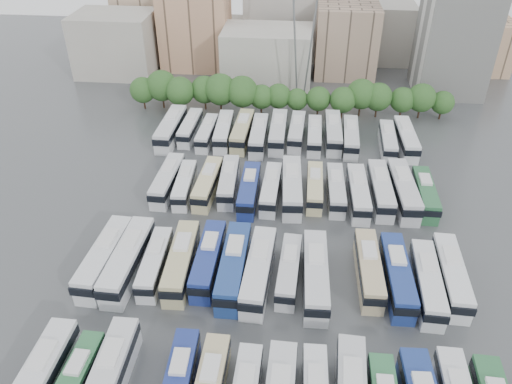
# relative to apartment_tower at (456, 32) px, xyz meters

# --- Properties ---
(ground) EXTENTS (220.00, 220.00, 0.00)m
(ground) POSITION_rel_apartment_tower_xyz_m (-34.00, -58.00, -13.00)
(ground) COLOR #424447
(ground) RESTS_ON ground
(tree_line) EXTENTS (65.16, 7.72, 8.11)m
(tree_line) POSITION_rel_apartment_tower_xyz_m (-36.58, -15.86, -8.66)
(tree_line) COLOR black
(tree_line) RESTS_ON ground
(city_buildings) EXTENTS (102.00, 35.00, 20.00)m
(city_buildings) POSITION_rel_apartment_tower_xyz_m (-41.46, 13.86, -5.13)
(city_buildings) COLOR #9E998E
(city_buildings) RESTS_ON ground
(apartment_tower) EXTENTS (14.00, 14.00, 26.00)m
(apartment_tower) POSITION_rel_apartment_tower_xyz_m (0.00, 0.00, 0.00)
(apartment_tower) COLOR silver
(apartment_tower) RESTS_ON ground
(electricity_pylon) EXTENTS (9.00, 6.91, 33.83)m
(electricity_pylon) POSITION_rel_apartment_tower_xyz_m (-32.00, -8.00, 5.66)
(electricity_pylon) COLOR slate
(electricity_pylon) RESTS_ON ground
(bus_r0_s0) EXTENTS (3.13, 13.22, 4.13)m
(bus_r0_s0) POSITION_rel_apartment_tower_xyz_m (-55.52, -82.22, -10.97)
(bus_r0_s0) COLOR silver
(bus_r0_s0) RESTS_ON ground
(bus_r0_s1) EXTENTS (2.78, 11.04, 3.44)m
(bus_r0_s1) POSITION_rel_apartment_tower_xyz_m (-52.16, -81.96, -11.31)
(bus_r0_s1) COLOR #2E6C40
(bus_r0_s1) RESTS_ON ground
(bus_r0_s2) EXTENTS (2.91, 12.92, 4.05)m
(bus_r0_s2) POSITION_rel_apartment_tower_xyz_m (-48.95, -81.24, -11.01)
(bus_r0_s2) COLOR silver
(bus_r0_s2) RESTS_ON ground
(bus_r1_s0) EXTENTS (3.58, 13.47, 4.19)m
(bus_r1_s0) POSITION_rel_apartment_tower_xyz_m (-55.33, -64.29, -10.94)
(bus_r1_s0) COLOR silver
(bus_r1_s0) RESTS_ON ground
(bus_r1_s1) EXTENTS (3.45, 13.77, 4.29)m
(bus_r1_s1) POSITION_rel_apartment_tower_xyz_m (-52.27, -64.51, -10.89)
(bus_r1_s1) COLOR silver
(bus_r1_s1) RESTS_ON ground
(bus_r1_s2) EXTENTS (2.78, 11.29, 3.52)m
(bus_r1_s2) POSITION_rel_apartment_tower_xyz_m (-48.92, -64.33, -11.27)
(bus_r1_s2) COLOR silver
(bus_r1_s2) RESTS_ON ground
(bus_r1_s3) EXTENTS (3.24, 12.90, 4.02)m
(bus_r1_s3) POSITION_rel_apartment_tower_xyz_m (-45.63, -63.97, -11.03)
(bus_r1_s3) COLOR #BFB583
(bus_r1_s3) RESTS_ON ground
(bus_r1_s4) EXTENTS (2.85, 12.49, 3.91)m
(bus_r1_s4) POSITION_rel_apartment_tower_xyz_m (-42.32, -63.28, -11.08)
(bus_r1_s4) COLOR navy
(bus_r1_s4) RESTS_ON ground
(bus_r1_s5) EXTENTS (3.03, 13.61, 4.27)m
(bus_r1_s5) POSITION_rel_apartment_tower_xyz_m (-38.99, -64.34, -10.91)
(bus_r1_s5) COLOR navy
(bus_r1_s5) RESTS_ON ground
(bus_r1_s6) EXTENTS (3.58, 13.48, 4.19)m
(bus_r1_s6) POSITION_rel_apartment_tower_xyz_m (-35.86, -64.81, -10.94)
(bus_r1_s6) COLOR silver
(bus_r1_s6) RESTS_ON ground
(bus_r1_s7) EXTENTS (3.00, 11.24, 3.49)m
(bus_r1_s7) POSITION_rel_apartment_tower_xyz_m (-32.18, -64.03, -11.29)
(bus_r1_s7) COLOR silver
(bus_r1_s7) RESTS_ON ground
(bus_r1_s8) EXTENTS (3.18, 13.37, 4.18)m
(bus_r1_s8) POSITION_rel_apartment_tower_xyz_m (-28.94, -64.88, -10.95)
(bus_r1_s8) COLOR silver
(bus_r1_s8) RESTS_ON ground
(bus_r1_s10) EXTENTS (2.87, 12.25, 3.83)m
(bus_r1_s10) POSITION_rel_apartment_tower_xyz_m (-22.41, -63.00, -11.12)
(bus_r1_s10) COLOR tan
(bus_r1_s10) RESTS_ON ground
(bus_r1_s11) EXTENTS (3.01, 12.80, 4.00)m
(bus_r1_s11) POSITION_rel_apartment_tower_xyz_m (-19.13, -63.95, -11.04)
(bus_r1_s11) COLOR navy
(bus_r1_s11) RESTS_ON ground
(bus_r1_s12) EXTENTS (3.17, 12.53, 3.90)m
(bus_r1_s12) POSITION_rel_apartment_tower_xyz_m (-15.73, -64.78, -11.08)
(bus_r1_s12) COLOR silver
(bus_r1_s12) RESTS_ON ground
(bus_r1_s13) EXTENTS (3.16, 12.67, 3.95)m
(bus_r1_s13) POSITION_rel_apartment_tower_xyz_m (-12.63, -63.28, -11.06)
(bus_r1_s13) COLOR white
(bus_r1_s13) RESTS_ON ground
(bus_r2_s1) EXTENTS (3.06, 12.19, 3.80)m
(bus_r2_s1) POSITION_rel_apartment_tower_xyz_m (-51.95, -45.57, -11.13)
(bus_r2_s1) COLOR silver
(bus_r2_s1) RESTS_ON ground
(bus_r2_s2) EXTENTS (2.82, 10.89, 3.39)m
(bus_r2_s2) POSITION_rel_apartment_tower_xyz_m (-49.08, -46.30, -11.34)
(bus_r2_s2) COLOR white
(bus_r2_s2) RESTS_ON ground
(bus_r2_s3) EXTENTS (3.15, 11.95, 3.72)m
(bus_r2_s3) POSITION_rel_apartment_tower_xyz_m (-45.53, -45.82, -11.18)
(bus_r2_s3) COLOR beige
(bus_r2_s3) RESTS_ON ground
(bus_r2_s4) EXTENTS (3.05, 11.73, 3.65)m
(bus_r2_s4) POSITION_rel_apartment_tower_xyz_m (-42.38, -44.89, -11.21)
(bus_r2_s4) COLOR silver
(bus_r2_s4) RESTS_ON ground
(bus_r2_s5) EXTENTS (2.63, 11.91, 3.73)m
(bus_r2_s5) POSITION_rel_apartment_tower_xyz_m (-38.95, -46.97, -11.17)
(bus_r2_s5) COLOR navy
(bus_r2_s5) RESTS_ON ground
(bus_r2_s6) EXTENTS (2.83, 11.46, 3.57)m
(bus_r2_s6) POSITION_rel_apartment_tower_xyz_m (-35.66, -46.31, -11.25)
(bus_r2_s6) COLOR silver
(bus_r2_s6) RESTS_ON ground
(bus_r2_s7) EXTENTS (3.57, 13.50, 4.20)m
(bus_r2_s7) POSITION_rel_apartment_tower_xyz_m (-32.50, -45.86, -10.94)
(bus_r2_s7) COLOR silver
(bus_r2_s7) RESTS_ON ground
(bus_r2_s8) EXTENTS (2.49, 11.08, 3.47)m
(bus_r2_s8) POSITION_rel_apartment_tower_xyz_m (-29.00, -45.11, -11.30)
(bus_r2_s8) COLOR beige
(bus_r2_s8) RESTS_ON ground
(bus_r2_s9) EXTENTS (2.69, 11.40, 3.56)m
(bus_r2_s9) POSITION_rel_apartment_tower_xyz_m (-25.79, -45.54, -11.25)
(bus_r2_s9) COLOR silver
(bus_r2_s9) RESTS_ON ground
(bus_r2_s10) EXTENTS (2.95, 12.31, 3.84)m
(bus_r2_s10) POSITION_rel_apartment_tower_xyz_m (-22.50, -46.35, -11.11)
(bus_r2_s10) COLOR silver
(bus_r2_s10) RESTS_ON ground
(bus_r2_s11) EXTENTS (3.08, 12.84, 4.01)m
(bus_r2_s11) POSITION_rel_apartment_tower_xyz_m (-19.08, -45.21, -11.03)
(bus_r2_s11) COLOR silver
(bus_r2_s11) RESTS_ON ground
(bus_r2_s12) EXTENTS (3.59, 13.64, 4.24)m
(bus_r2_s12) POSITION_rel_apartment_tower_xyz_m (-15.71, -45.26, -10.92)
(bus_r2_s12) COLOR silver
(bus_r2_s12) RESTS_ON ground
(bus_r2_s13) EXTENTS (2.71, 11.66, 3.65)m
(bus_r2_s13) POSITION_rel_apartment_tower_xyz_m (-12.48, -45.47, -11.21)
(bus_r2_s13) COLOR #2C663D
(bus_r2_s13) RESTS_ON ground
(bus_r3_s0) EXTENTS (3.28, 13.73, 4.29)m
(bus_r3_s0) POSITION_rel_apartment_tower_xyz_m (-55.48, -28.47, -10.89)
(bus_r3_s0) COLOR silver
(bus_r3_s0) RESTS_ON ground
(bus_r3_s1) EXTENTS (2.84, 11.42, 3.56)m
(bus_r3_s1) POSITION_rel_apartment_tower_xyz_m (-52.18, -27.12, -11.25)
(bus_r3_s1) COLOR silver
(bus_r3_s1) RESTS_ON ground
(bus_r3_s2) EXTENTS (2.73, 10.98, 3.42)m
(bus_r3_s2) POSITION_rel_apartment_tower_xyz_m (-48.68, -28.77, -11.32)
(bus_r3_s2) COLOR silver
(bus_r3_s2) RESTS_ON ground
(bus_r3_s3) EXTENTS (3.05, 12.19, 3.80)m
(bus_r3_s3) POSITION_rel_apartment_tower_xyz_m (-45.68, -28.18, -11.14)
(bus_r3_s3) COLOR silver
(bus_r3_s3) RESTS_ON ground
(bus_r3_s4) EXTENTS (3.30, 12.83, 3.99)m
(bus_r3_s4) POSITION_rel_apartment_tower_xyz_m (-42.23, -28.01, -11.04)
(bus_r3_s4) COLOR #BFB583
(bus_r3_s4) RESTS_ON ground
(bus_r3_s5) EXTENTS (2.70, 12.28, 3.85)m
(bus_r3_s5) POSITION_rel_apartment_tower_xyz_m (-39.11, -29.23, -11.11)
(bus_r3_s5) COLOR silver
(bus_r3_s5) RESTS_ON ground
(bus_r3_s6) EXTENTS (2.88, 12.86, 4.03)m
(bus_r3_s6) POSITION_rel_apartment_tower_xyz_m (-35.67, -27.63, -11.02)
(bus_r3_s6) COLOR silver
(bus_r3_s6) RESTS_ON ground
(bus_r3_s7) EXTENTS (3.09, 11.84, 3.68)m
(bus_r3_s7) POSITION_rel_apartment_tower_xyz_m (-32.28, -26.86, -11.19)
(bus_r3_s7) COLOR silver
(bus_r3_s7) RESTS_ON ground
(bus_r3_s8) EXTENTS (2.63, 11.46, 3.59)m
(bus_r3_s8) POSITION_rel_apartment_tower_xyz_m (-29.04, -28.04, -11.24)
(bus_r3_s8) COLOR silver
(bus_r3_s8) RESTS_ON ground
(bus_r3_s9) EXTENTS (2.85, 12.82, 4.02)m
(bus_r3_s9) POSITION_rel_apartment_tower_xyz_m (-25.62, -26.95, -11.03)
(bus_r3_s9) COLOR silver
(bus_r3_s9) RESTS_ON ground
(bus_r3_s10) EXTENTS (3.12, 12.24, 3.81)m
(bus_r3_s10) POSITION_rel_apartment_tower_xyz_m (-22.54, -28.26, -11.13)
(bus_r3_s10) COLOR silver
(bus_r3_s10) RESTS_ON ground
(bus_r3_s12) EXTENTS (2.93, 11.49, 3.58)m
(bus_r3_s12) POSITION_rel_apartment_tower_xyz_m (-15.99, -28.89, -11.24)
(bus_r3_s12) COLOR silver
(bus_r3_s12) RESTS_ON ground
(bus_r3_s13) EXTENTS (3.06, 12.64, 3.95)m
(bus_r3_s13) POSITION_rel_apartment_tower_xyz_m (-12.73, -28.11, -11.06)
(bus_r3_s13) COLOR white
(bus_r3_s13) RESTS_ON ground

